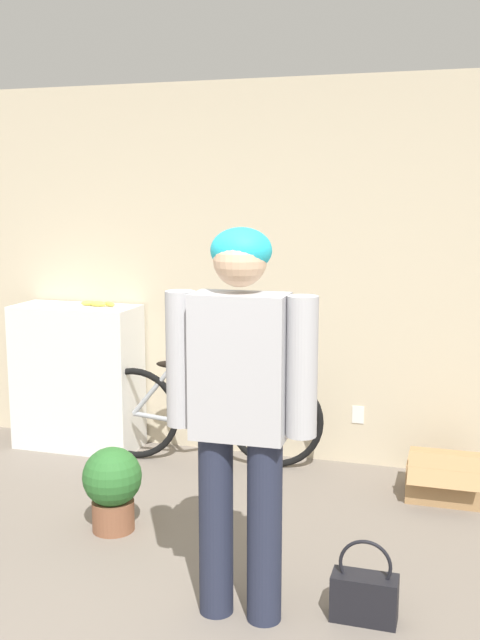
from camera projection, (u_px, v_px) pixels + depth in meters
The scene contains 8 objects.
wall_back at pixel (282, 274), 5.14m from camera, with size 8.00×0.07×2.60m.
side_shelf at pixel (78, 377), 5.45m from camera, with size 0.90×0.40×1.05m.
person at pixel (240, 395), 3.15m from camera, with size 0.66×0.25×1.71m.
bicycle at pixel (203, 414), 5.14m from camera, with size 1.64×0.46×0.73m.
banana at pixel (98, 304), 5.33m from camera, with size 0.28×0.08×0.04m.
handbag at pixel (364, 595), 3.26m from camera, with size 0.29×0.13×0.37m.
cardboard_box at pixel (444, 477), 4.60m from camera, with size 0.44×0.45×0.31m.
potted_plant at pixel (112, 485), 4.11m from camera, with size 0.33×0.33×0.47m.
Camera 1 is at (1.19, -2.11, 1.85)m, focal length 42.00 mm.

